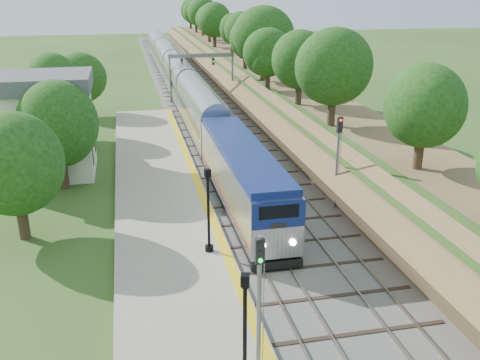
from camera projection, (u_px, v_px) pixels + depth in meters
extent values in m
cube|color=#4C4944|center=(194.00, 95.00, 73.69)|extent=(9.50, 170.00, 0.12)
cube|color=gray|center=(174.00, 94.00, 73.11)|extent=(0.08, 170.00, 0.16)
cube|color=gray|center=(184.00, 94.00, 73.39)|extent=(0.08, 170.00, 0.16)
cube|color=gray|center=(203.00, 93.00, 73.90)|extent=(0.08, 170.00, 0.16)
cube|color=gray|center=(213.00, 93.00, 74.18)|extent=(0.08, 170.00, 0.16)
cube|color=gray|center=(170.00, 237.00, 31.85)|extent=(6.40, 68.00, 0.38)
cube|color=gold|center=(217.00, 230.00, 32.35)|extent=(0.55, 68.00, 0.01)
cube|color=brown|center=(260.00, 82.00, 75.07)|extent=(9.00, 170.00, 3.00)
cube|color=brown|center=(233.00, 84.00, 74.37)|extent=(4.47, 170.00, 4.54)
cylinder|color=#332316|center=(468.00, 189.00, 27.93)|extent=(0.60, 0.60, 2.62)
sphere|color=#16360E|center=(478.00, 123.00, 26.70)|extent=(5.70, 5.70, 5.70)
cylinder|color=#332316|center=(250.00, 62.00, 73.81)|extent=(0.60, 0.60, 2.62)
sphere|color=#16360E|center=(250.00, 35.00, 72.58)|extent=(5.70, 5.70, 5.70)
cylinder|color=#332316|center=(199.00, 32.00, 119.69)|extent=(0.60, 0.60, 2.62)
sphere|color=#16360E|center=(199.00, 15.00, 118.46)|extent=(5.70, 5.70, 5.70)
cube|color=beige|center=(39.00, 133.00, 41.85)|extent=(8.00, 6.00, 6.80)
cube|color=#4E5055|center=(32.00, 82.00, 40.47)|extent=(8.60, 6.60, 1.20)
cube|color=black|center=(93.00, 156.00, 41.54)|extent=(0.05, 1.10, 1.30)
cube|color=black|center=(95.00, 144.00, 44.85)|extent=(0.05, 1.10, 1.30)
cube|color=black|center=(90.00, 121.00, 40.58)|extent=(0.05, 1.10, 1.30)
cube|color=black|center=(92.00, 111.00, 43.88)|extent=(0.05, 1.10, 1.30)
cylinder|color=slate|center=(170.00, 79.00, 67.36)|extent=(0.24, 0.24, 6.20)
cylinder|color=slate|center=(232.00, 77.00, 68.95)|extent=(0.24, 0.24, 6.20)
cube|color=slate|center=(201.00, 55.00, 67.17)|extent=(8.40, 0.25, 0.50)
cube|color=black|center=(182.00, 62.00, 66.80)|extent=(0.30, 0.20, 0.90)
cube|color=black|center=(213.00, 61.00, 67.59)|extent=(0.30, 0.20, 0.90)
cylinder|color=#332316|center=(64.00, 174.00, 39.33)|extent=(0.60, 0.60, 2.45)
sphere|color=#16360E|center=(59.00, 131.00, 38.18)|extent=(5.32, 5.32, 5.32)
cylinder|color=#332316|center=(79.00, 123.00, 54.01)|extent=(0.60, 0.60, 2.45)
sphere|color=#16360E|center=(75.00, 90.00, 52.86)|extent=(5.32, 5.32, 5.32)
cube|color=black|center=(242.00, 203.00, 35.96)|extent=(2.63, 16.49, 0.57)
cube|color=#B7BAC1|center=(242.00, 176.00, 35.30)|extent=(2.86, 17.18, 3.24)
cube|color=navy|center=(242.00, 149.00, 34.67)|extent=(2.75, 16.49, 0.42)
cube|color=navy|center=(279.00, 215.00, 27.08)|extent=(2.83, 0.10, 1.43)
cube|color=black|center=(279.00, 212.00, 26.98)|extent=(2.10, 0.06, 0.72)
cube|color=maroon|center=(242.00, 191.00, 35.68)|extent=(2.88, 16.84, 0.10)
cube|color=#B7BAC1|center=(202.00, 116.00, 52.61)|extent=(2.86, 19.09, 3.72)
cube|color=#B7BAC1|center=(180.00, 83.00, 70.67)|extent=(2.86, 19.09, 3.72)
cube|color=#B7BAC1|center=(167.00, 62.00, 88.74)|extent=(2.86, 19.09, 3.72)
cube|color=#B7BAC1|center=(159.00, 49.00, 106.80)|extent=(2.86, 19.09, 3.72)
cylinder|color=black|center=(245.00, 336.00, 18.98)|extent=(0.15, 0.15, 4.16)
cube|color=black|center=(245.00, 280.00, 18.19)|extent=(0.38, 0.38, 0.43)
cube|color=silver|center=(245.00, 280.00, 18.19)|extent=(0.27, 0.27, 0.32)
cylinder|color=black|center=(209.00, 248.00, 29.80)|extent=(0.48, 0.48, 0.33)
cylinder|color=black|center=(208.00, 213.00, 29.07)|extent=(0.15, 0.15, 4.24)
cube|color=black|center=(208.00, 173.00, 28.27)|extent=(0.35, 0.35, 0.43)
cube|color=silver|center=(208.00, 173.00, 28.27)|extent=(0.25, 0.25, 0.33)
cylinder|color=slate|center=(259.00, 306.00, 19.72)|extent=(0.18, 0.18, 5.71)
cube|color=black|center=(260.00, 251.00, 18.94)|extent=(0.33, 0.22, 0.98)
cylinder|color=#0CE526|center=(261.00, 253.00, 18.82)|extent=(0.16, 0.06, 0.16)
cylinder|color=slate|center=(337.00, 163.00, 35.27)|extent=(0.18, 0.18, 6.37)
cube|color=black|center=(340.00, 125.00, 34.39)|extent=(0.35, 0.23, 1.03)
cylinder|color=#FF0C0C|center=(341.00, 125.00, 34.26)|extent=(0.16, 0.06, 0.16)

